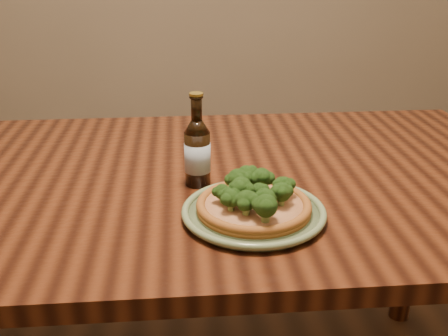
{
  "coord_description": "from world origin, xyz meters",
  "views": [
    {
      "loc": [
        -0.03,
        -0.99,
        1.23
      ],
      "look_at": [
        0.05,
        -0.03,
        0.82
      ],
      "focal_mm": 42.0,
      "sensor_mm": 36.0,
      "label": 1
    }
  ],
  "objects": [
    {
      "name": "plate",
      "position": [
        0.1,
        -0.11,
        0.76
      ],
      "size": [
        0.28,
        0.28,
        0.02
      ],
      "rotation": [
        0.0,
        0.0,
        0.26
      ],
      "color": "#6A7D56",
      "rests_on": "table"
    },
    {
      "name": "table",
      "position": [
        0.0,
        0.1,
        0.66
      ],
      "size": [
        1.6,
        0.9,
        0.75
      ],
      "color": "#441E0E",
      "rests_on": "ground"
    },
    {
      "name": "beer_bottle",
      "position": [
        0.0,
        0.05,
        0.83
      ],
      "size": [
        0.06,
        0.06,
        0.2
      ],
      "rotation": [
        0.0,
        0.0,
        -0.07
      ],
      "color": "black",
      "rests_on": "table"
    },
    {
      "name": "pizza",
      "position": [
        0.1,
        -0.11,
        0.78
      ],
      "size": [
        0.22,
        0.22,
        0.07
      ],
      "rotation": [
        0.0,
        0.0,
        -0.18
      ],
      "color": "brown",
      "rests_on": "plate"
    }
  ]
}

